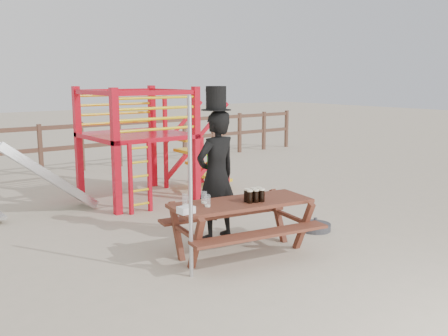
# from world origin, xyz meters

# --- Properties ---
(ground) EXTENTS (60.00, 60.00, 0.00)m
(ground) POSITION_xyz_m (0.00, 0.00, 0.00)
(ground) COLOR #B6A68E
(ground) RESTS_ON ground
(back_fence) EXTENTS (15.09, 0.09, 1.20)m
(back_fence) POSITION_xyz_m (0.00, 7.00, 0.74)
(back_fence) COLOR brown
(back_fence) RESTS_ON ground
(playground_fort) EXTENTS (4.71, 1.84, 2.10)m
(playground_fort) POSITION_xyz_m (0.12, 3.58, 1.07)
(playground_fort) COLOR red
(playground_fort) RESTS_ON ground
(picnic_table) EXTENTS (2.00, 1.55, 0.70)m
(picnic_table) POSITION_xyz_m (-0.19, 0.07, 0.44)
(picnic_table) COLOR maroon
(picnic_table) RESTS_ON ground
(man_with_hat) EXTENTS (0.70, 0.49, 2.15)m
(man_with_hat) POSITION_xyz_m (-0.07, 0.76, 0.96)
(man_with_hat) COLOR black
(man_with_hat) RESTS_ON ground
(metal_pole) EXTENTS (0.05, 0.05, 2.06)m
(metal_pole) POSITION_xyz_m (-1.12, -0.16, 1.03)
(metal_pole) COLOR #B2B2B7
(metal_pole) RESTS_ON ground
(parasol_base) EXTENTS (0.46, 0.46, 0.20)m
(parasol_base) POSITION_xyz_m (1.33, 0.16, 0.05)
(parasol_base) COLOR #333337
(parasol_base) RESTS_ON ground
(paper_bag) EXTENTS (0.19, 0.15, 0.08)m
(paper_bag) POSITION_xyz_m (-1.06, 0.03, 0.74)
(paper_bag) COLOR white
(paper_bag) RESTS_ON picnic_table
(stout_pints) EXTENTS (0.27, 0.19, 0.17)m
(stout_pints) POSITION_xyz_m (-0.07, -0.04, 0.79)
(stout_pints) COLOR black
(stout_pints) RESTS_ON picnic_table
(empty_glasses) EXTENTS (0.33, 0.27, 0.15)m
(empty_glasses) POSITION_xyz_m (-0.73, 0.24, 0.77)
(empty_glasses) COLOR silver
(empty_glasses) RESTS_ON picnic_table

